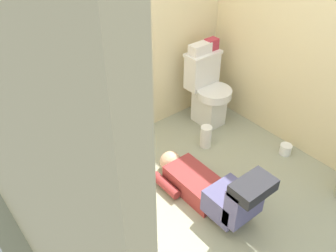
# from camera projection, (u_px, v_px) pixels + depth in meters

# --- Properties ---
(ground_plane) EXTENTS (2.86, 3.11, 0.04)m
(ground_plane) POSITION_uv_depth(u_px,v_px,m) (197.00, 198.00, 2.98)
(ground_plane) COLOR gray
(wall_back) EXTENTS (2.52, 0.08, 2.40)m
(wall_back) POSITION_uv_depth(u_px,v_px,m) (114.00, 18.00, 2.95)
(wall_back) COLOR beige
(wall_back) RESTS_ON ground_plane
(wall_left) EXTENTS (0.08, 2.11, 2.40)m
(wall_left) POSITION_uv_depth(u_px,v_px,m) (12.00, 139.00, 1.64)
(wall_left) COLOR beige
(wall_left) RESTS_ON ground_plane
(wall_right) EXTENTS (0.08, 2.11, 2.40)m
(wall_right) POSITION_uv_depth(u_px,v_px,m) (317.00, 22.00, 2.88)
(wall_right) COLOR beige
(wall_right) RESTS_ON ground_plane
(toilet) EXTENTS (0.36, 0.46, 0.75)m
(toilet) POSITION_uv_depth(u_px,v_px,m) (207.00, 90.00, 3.64)
(toilet) COLOR silver
(toilet) RESTS_ON ground_plane
(vanity_cabinet) EXTENTS (0.60, 0.53, 0.82)m
(vanity_cabinet) POSITION_uv_depth(u_px,v_px,m) (71.00, 150.00, 2.80)
(vanity_cabinet) COLOR silver
(vanity_cabinet) RESTS_ON ground_plane
(faucet) EXTENTS (0.02, 0.02, 0.10)m
(faucet) POSITION_uv_depth(u_px,v_px,m) (52.00, 93.00, 2.62)
(faucet) COLOR silver
(faucet) RESTS_ON vanity_cabinet
(person_plumber) EXTENTS (0.39, 1.06, 0.52)m
(person_plumber) POSITION_uv_depth(u_px,v_px,m) (211.00, 188.00, 2.80)
(person_plumber) COLOR maroon
(person_plumber) RESTS_ON ground_plane
(tissue_box) EXTENTS (0.22, 0.11, 0.10)m
(tissue_box) POSITION_uv_depth(u_px,v_px,m) (200.00, 49.00, 3.42)
(tissue_box) COLOR silver
(tissue_box) RESTS_ON toilet
(toiletry_bag) EXTENTS (0.12, 0.09, 0.11)m
(toiletry_bag) POSITION_uv_depth(u_px,v_px,m) (211.00, 44.00, 3.49)
(toiletry_bag) COLOR #B22D3F
(toiletry_bag) RESTS_ON toilet
(soap_dispenser) EXTENTS (0.06, 0.06, 0.17)m
(soap_dispenser) POSITION_uv_depth(u_px,v_px,m) (27.00, 101.00, 2.50)
(soap_dispenser) COLOR green
(soap_dispenser) RESTS_ON vanity_cabinet
(bottle_green) EXTENTS (0.06, 0.06, 0.16)m
(bottle_green) POSITION_uv_depth(u_px,v_px,m) (43.00, 98.00, 2.51)
(bottle_green) COLOR green
(bottle_green) RESTS_ON vanity_cabinet
(bottle_white) EXTENTS (0.04, 0.04, 0.10)m
(bottle_white) POSITION_uv_depth(u_px,v_px,m) (48.00, 95.00, 2.60)
(bottle_white) COLOR white
(bottle_white) RESTS_ON vanity_cabinet
(bottle_clear) EXTENTS (0.06, 0.06, 0.10)m
(bottle_clear) POSITION_uv_depth(u_px,v_px,m) (61.00, 95.00, 2.60)
(bottle_clear) COLOR silver
(bottle_clear) RESTS_ON vanity_cabinet
(paper_towel_roll) EXTENTS (0.11, 0.11, 0.22)m
(paper_towel_roll) POSITION_uv_depth(u_px,v_px,m) (206.00, 137.00, 3.44)
(paper_towel_roll) COLOR white
(paper_towel_roll) RESTS_ON ground_plane
(toilet_paper_roll) EXTENTS (0.11, 0.11, 0.10)m
(toilet_paper_roll) POSITION_uv_depth(u_px,v_px,m) (286.00, 149.00, 3.38)
(toilet_paper_roll) COLOR white
(toilet_paper_roll) RESTS_ON ground_plane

